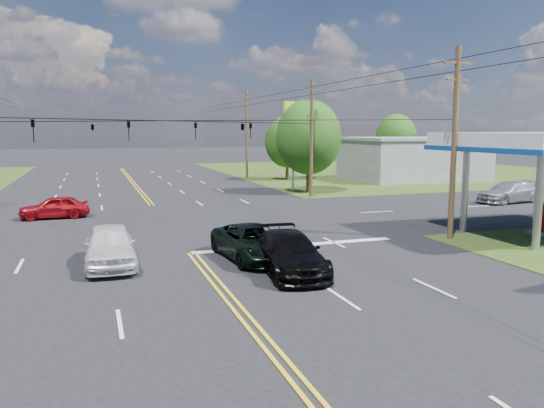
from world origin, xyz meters
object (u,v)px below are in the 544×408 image
object	(u,v)px
pole_right_far	(247,133)
pickup_dkgreen	(253,242)
pickup_white	(110,246)
tree_right_a	(309,137)
pole_ne	(311,137)
pole_se	(454,141)
retail_ne	(413,160)
tree_far_r	(396,137)
suv_black	(289,253)
tree_right_b	(287,142)

from	to	relation	value
pole_right_far	pickup_dkgreen	size ratio (longest dim) A/B	1.91
pickup_white	tree_right_a	bearing A→B (deg)	51.00
tree_right_a	pickup_white	xyz separation A→B (m)	(-17.50, -21.12, -4.04)
pickup_white	pole_right_far	bearing A→B (deg)	66.68
pole_ne	pickup_dkgreen	distance (m)	22.09
pole_se	pole_right_far	xyz separation A→B (m)	(0.00, 37.00, 0.25)
retail_ne	pole_se	distance (m)	33.72
pole_se	pickup_white	xyz separation A→B (m)	(-16.50, -0.12, -4.08)
pole_se	tree_far_r	bearing A→B (deg)	61.70
tree_far_r	pole_right_far	bearing A→B (deg)	-174.56
retail_ne	suv_black	world-z (taller)	retail_ne
pole_ne	pickup_dkgreen	bearing A→B (deg)	-119.50
suv_black	tree_far_r	bearing A→B (deg)	58.85
pole_right_far	tree_right_b	xyz separation A→B (m)	(3.50, -4.00, -0.95)
pole_right_far	tree_far_r	bearing A→B (deg)	5.44
tree_right_a	suv_black	xyz separation A→B (m)	(-11.00, -24.39, -4.10)
tree_right_a	pickup_white	size ratio (longest dim) A/B	1.67
pickup_dkgreen	suv_black	world-z (taller)	suv_black
tree_right_a	tree_far_r	world-z (taller)	tree_right_a
tree_right_b	tree_far_r	bearing A→B (deg)	18.92
pole_right_far	tree_far_r	size ratio (longest dim) A/B	1.31
pole_se	tree_right_b	size ratio (longest dim) A/B	1.34
pole_se	pole_right_far	distance (m)	37.00
suv_black	pickup_white	xyz separation A→B (m)	(-6.50, 3.26, 0.06)
tree_far_r	pickup_dkgreen	distance (m)	51.08
tree_right_a	tree_far_r	distance (m)	26.91
pole_se	pole_right_far	bearing A→B (deg)	90.00
pole_ne	tree_right_b	distance (m)	15.42
tree_right_b	pickup_dkgreen	xyz separation A→B (m)	(-14.18, -33.88, -3.49)
retail_ne	pole_right_far	bearing A→B (deg)	154.80
pole_ne	pickup_white	xyz separation A→B (m)	(-16.50, -18.12, -4.08)
tree_right_b	pole_right_far	bearing A→B (deg)	131.19
tree_right_b	pickup_white	size ratio (longest dim) A/B	1.45
tree_right_a	pickup_white	distance (m)	27.73
pickup_white	pole_se	bearing A→B (deg)	1.07
retail_ne	pole_ne	xyz separation A→B (m)	(-17.00, -11.00, 2.72)
suv_black	pole_se	bearing A→B (deg)	23.73
suv_black	pickup_white	size ratio (longest dim) A/B	1.08
pole_right_far	pickup_white	distance (m)	40.86
retail_ne	pickup_dkgreen	size ratio (longest dim) A/B	2.68
retail_ne	suv_black	bearing A→B (deg)	-129.82
retail_ne	tree_far_r	world-z (taller)	tree_far_r
tree_right_a	pickup_dkgreen	xyz separation A→B (m)	(-11.68, -21.88, -4.14)
pole_se	tree_right_a	bearing A→B (deg)	87.27
retail_ne	tree_far_r	xyz separation A→B (m)	(4.00, 10.00, 2.34)
pole_right_far	pickup_white	world-z (taller)	pole_right_far
pole_right_far	pickup_white	bearing A→B (deg)	-113.96
pole_se	pickup_white	world-z (taller)	pole_se
pole_se	pole_right_far	size ratio (longest dim) A/B	0.95
pole_right_far	suv_black	world-z (taller)	pole_right_far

